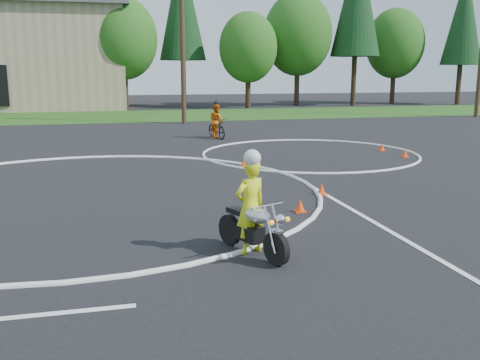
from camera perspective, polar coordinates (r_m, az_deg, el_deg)
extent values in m
plane|color=black|center=(11.27, -17.10, -4.86)|extent=(120.00, 120.00, 0.00)
cube|color=#1E4714|center=(37.94, -14.75, 6.56)|extent=(120.00, 10.00, 0.02)
torus|color=silver|center=(14.17, -16.41, -1.46)|extent=(12.12, 12.12, 0.12)
torus|color=silver|center=(20.37, 7.37, 2.79)|extent=(8.10, 8.10, 0.10)
cube|color=silver|center=(10.68, 16.39, -5.68)|extent=(0.12, 10.00, 0.01)
cylinder|color=black|center=(8.70, 3.89, -7.31)|extent=(0.32, 0.56, 0.56)
cylinder|color=black|center=(9.67, -1.09, -5.32)|extent=(0.32, 0.56, 0.56)
cube|color=black|center=(9.18, 1.09, -5.65)|extent=(0.44, 0.57, 0.28)
ellipsoid|color=silver|center=(8.94, 1.82, -3.78)|extent=(0.54, 0.68, 0.26)
cube|color=black|center=(9.31, 0.05, -3.39)|extent=(0.44, 0.61, 0.09)
cylinder|color=white|center=(8.60, 3.17, -5.25)|extent=(0.17, 0.32, 0.75)
cylinder|color=silver|center=(8.70, 4.03, -5.06)|extent=(0.17, 0.32, 0.75)
cube|color=#B8B9BF|center=(8.59, 4.00, -5.48)|extent=(0.20, 0.24, 0.05)
cylinder|color=silver|center=(8.68, 2.96, -2.75)|extent=(0.61, 0.28, 0.03)
sphere|color=white|center=(8.48, 4.34, -4.21)|extent=(0.17, 0.17, 0.17)
sphere|color=orange|center=(8.40, 3.39, -4.56)|extent=(0.08, 0.08, 0.08)
sphere|color=orange|center=(8.61, 5.11, -4.18)|extent=(0.08, 0.08, 0.08)
cylinder|color=silver|center=(9.58, 0.44, -5.49)|extent=(0.36, 0.71, 0.07)
imported|color=#D4E017|center=(9.12, 1.12, -2.84)|extent=(0.70, 0.59, 1.64)
sphere|color=silver|center=(8.91, 1.31, 2.35)|extent=(0.30, 0.30, 0.30)
imported|color=black|center=(25.00, -2.49, 5.58)|extent=(1.01, 1.90, 0.95)
imported|color=#D75E0B|center=(24.97, -2.49, 6.30)|extent=(0.75, 0.88, 1.58)
sphere|color=black|center=(24.91, -2.51, 8.16)|extent=(0.27, 0.27, 0.27)
cone|color=#F7400D|center=(17.31, 0.40, 1.81)|extent=(0.22, 0.22, 0.30)
cube|color=#F7400D|center=(17.34, 0.40, 1.37)|extent=(0.24, 0.24, 0.03)
cone|color=#F7400D|center=(21.75, 14.89, 3.43)|extent=(0.22, 0.22, 0.30)
cube|color=#F7400D|center=(21.77, 14.87, 3.08)|extent=(0.24, 0.24, 0.03)
cone|color=#F7400D|center=(11.95, 6.43, -2.73)|extent=(0.22, 0.22, 0.30)
cube|color=#F7400D|center=(11.99, 6.42, -3.35)|extent=(0.24, 0.24, 0.03)
cone|color=#F7400D|center=(13.67, 8.69, -0.97)|extent=(0.22, 0.22, 0.30)
cube|color=#F7400D|center=(13.70, 8.67, -1.52)|extent=(0.24, 0.24, 0.03)
cone|color=#F7400D|center=(20.35, 17.18, 2.76)|extent=(0.22, 0.22, 0.30)
cube|color=#F7400D|center=(20.37, 17.16, 2.39)|extent=(0.24, 0.24, 0.03)
cylinder|color=#382619|center=(44.85, -12.12, 9.46)|extent=(0.44, 0.44, 3.24)
ellipsoid|color=#1E5116|center=(44.89, -12.34, 14.52)|extent=(5.40, 5.40, 6.48)
cylinder|color=#382619|center=(47.23, -6.04, 10.19)|extent=(0.44, 0.44, 3.96)
cone|color=black|center=(47.54, -6.22, 18.23)|extent=(3.96, 3.96, 9.35)
cylinder|color=#382619|center=(45.25, 0.86, 9.51)|extent=(0.44, 0.44, 2.88)
ellipsoid|color=#1E5116|center=(45.26, 0.87, 13.96)|extent=(4.80, 4.80, 5.76)
cylinder|color=#382619|center=(48.60, 6.08, 10.01)|extent=(0.44, 0.44, 3.60)
ellipsoid|color=#1E5116|center=(48.69, 6.19, 15.19)|extent=(6.00, 6.00, 7.20)
cylinder|color=#382619|center=(49.58, 12.02, 10.27)|extent=(0.44, 0.44, 4.32)
cylinder|color=#382619|center=(53.66, 15.97, 9.59)|extent=(0.44, 0.44, 3.24)
ellipsoid|color=#1E5116|center=(53.70, 16.21, 13.81)|extent=(5.40, 5.40, 6.48)
cylinder|color=#382619|center=(53.80, 22.27, 9.37)|extent=(0.44, 0.44, 3.60)
cone|color=black|center=(53.99, 22.78, 15.79)|extent=(3.60, 3.60, 8.50)
cylinder|color=#382619|center=(45.92, -17.20, 9.03)|extent=(0.44, 0.44, 2.88)
ellipsoid|color=#1E5116|center=(45.93, -17.47, 13.41)|extent=(4.80, 4.80, 5.76)
cylinder|color=#473321|center=(32.14, -6.17, 14.94)|extent=(0.28, 0.28, 10.00)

